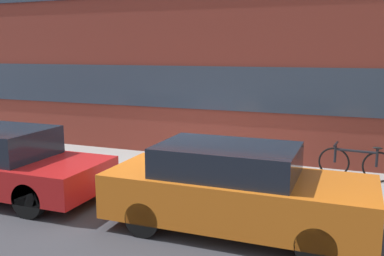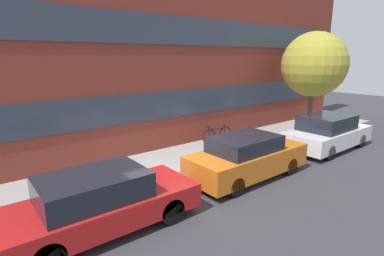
% 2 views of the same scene
% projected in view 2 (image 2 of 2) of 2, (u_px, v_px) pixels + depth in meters
% --- Properties ---
extents(ground_plane, '(56.00, 56.00, 0.00)m').
position_uv_depth(ground_plane, '(178.00, 183.00, 9.27)').
color(ground_plane, '#333338').
extents(sidewalk_strip, '(28.00, 2.95, 0.11)m').
position_uv_depth(sidewalk_strip, '(153.00, 167.00, 10.38)').
color(sidewalk_strip, gray).
rests_on(sidewalk_strip, ground_plane).
extents(rowhouse_facade, '(28.00, 1.02, 8.73)m').
position_uv_depth(rowhouse_facade, '(122.00, 40.00, 10.84)').
color(rowhouse_facade, maroon).
rests_on(rowhouse_facade, ground_plane).
extents(parked_car_red, '(4.30, 1.71, 1.36)m').
position_uv_depth(parked_car_red, '(100.00, 202.00, 6.59)').
color(parked_car_red, '#AD1919').
rests_on(parked_car_red, ground_plane).
extents(parked_car_orange, '(4.16, 1.62, 1.39)m').
position_uv_depth(parked_car_orange, '(247.00, 157.00, 9.50)').
color(parked_car_orange, '#D16619').
rests_on(parked_car_orange, ground_plane).
extents(parked_car_white, '(4.24, 1.80, 1.46)m').
position_uv_depth(parked_car_white, '(327.00, 133.00, 12.51)').
color(parked_car_white, silver).
rests_on(parked_car_white, ground_plane).
extents(fire_hydrant, '(0.51, 0.28, 0.79)m').
position_uv_depth(fire_hydrant, '(52.00, 191.00, 7.51)').
color(fire_hydrant, red).
rests_on(fire_hydrant, sidewalk_strip).
extents(bicycle, '(1.57, 0.44, 0.76)m').
position_uv_depth(bicycle, '(217.00, 134.00, 13.12)').
color(bicycle, black).
rests_on(bicycle, sidewalk_strip).
extents(street_tree, '(3.02, 3.02, 4.84)m').
position_uv_depth(street_tree, '(314.00, 65.00, 14.04)').
color(street_tree, brown).
rests_on(street_tree, sidewalk_strip).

